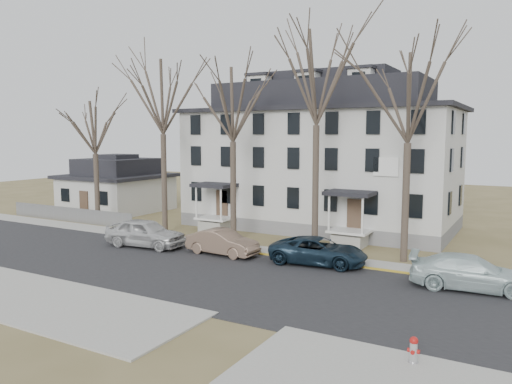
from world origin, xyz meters
The scene contains 19 objects.
ground centered at (0.00, 0.00, 0.00)m, with size 120.00×120.00×0.00m, color olive.
main_road centered at (0.00, 2.00, 0.00)m, with size 120.00×10.00×0.04m, color #27272A.
far_sidewalk centered at (0.00, 8.00, 0.00)m, with size 120.00×2.00×0.08m, color #A09F97.
near_sidewalk_left centered at (-8.00, -5.00, 0.00)m, with size 20.00×5.00×0.08m, color #A09F97.
yellow_curb centered at (5.00, 7.10, 0.00)m, with size 14.00×0.25×0.06m, color gold.
boarding_house centered at (-2.00, 17.95, 5.38)m, with size 20.80×12.36×12.05m.
small_house centered at (-22.00, 16.00, 2.25)m, with size 8.70×8.70×5.00m.
fence centered at (-21.00, 9.50, 0.00)m, with size 14.00×0.06×1.20m, color gray.
tree_far_left centered at (-11.00, 9.80, 10.34)m, with size 8.40×8.40×13.72m.
tree_mid_left centered at (-5.00, 9.80, 9.60)m, with size 7.80×7.80×12.74m.
tree_center centered at (1.00, 9.80, 11.08)m, with size 9.00×9.00×14.70m.
tree_mid_right centered at (6.50, 9.80, 9.60)m, with size 7.80×7.80×12.74m.
tree_bungalow centered at (-18.00, 9.80, 8.12)m, with size 6.60×6.60×10.78m.
car_silver centered at (-8.87, 5.28, 0.91)m, with size 2.14×5.32×1.81m, color silver.
car_tan centered at (-3.37, 5.95, 0.75)m, with size 1.59×4.56×1.50m, color #79604E.
car_navy centered at (2.52, 6.69, 0.75)m, with size 2.48×5.39×1.50m, color #152635.
car_white centered at (10.46, 5.92, 0.79)m, with size 2.22×5.47×1.59m, color silver.
bicycle_left centered at (-9.19, 12.12, 0.44)m, with size 0.59×1.68×0.88m, color black.
fire_hydrant centered at (9.82, -3.20, 0.46)m, with size 0.38×0.35×0.91m.
Camera 1 is at (12.89, -18.68, 7.17)m, focal length 35.00 mm.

